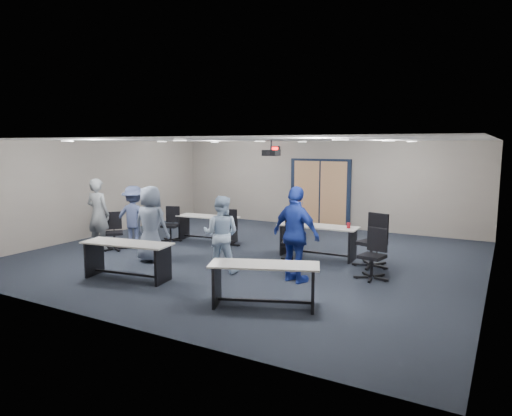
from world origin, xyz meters
The scene contains 25 objects.
floor centered at (0.00, 0.00, 0.00)m, with size 10.00×10.00×0.00m, color #1C202D.
back_wall centered at (0.00, 4.50, 1.35)m, with size 10.00×0.04×2.70m, color gray.
front_wall centered at (0.00, -4.50, 1.35)m, with size 10.00×0.04×2.70m, color gray.
left_wall centered at (-5.00, 0.00, 1.35)m, with size 0.04×9.00×2.70m, color gray.
right_wall centered at (5.00, 0.00, 1.35)m, with size 0.04×9.00×2.70m, color gray.
ceiling centered at (0.00, 0.00, 2.70)m, with size 10.00×9.00×0.04m, color silver.
double_door centered at (0.00, 4.46, 1.05)m, with size 2.00×0.07×2.20m.
exit_sign centered at (-1.60, 4.44, 2.45)m, with size 0.32×0.07×0.18m.
ceiling_projector centered at (0.30, 0.50, 2.40)m, with size 0.35×0.32×0.37m.
ceiling_can_lights centered at (0.00, 0.25, 2.67)m, with size 6.24×5.74×0.02m, color white, non-canonical shape.
table_front_left centered at (-1.16, -2.74, 0.49)m, with size 1.85×0.87×0.72m.
table_front_right centered at (1.89, -2.80, 0.49)m, with size 1.84×1.19×0.71m.
table_back_left centered at (-1.83, 0.91, 0.47)m, with size 1.74×0.75×0.68m.
table_back_right centered at (1.43, 0.68, 0.52)m, with size 1.85×0.66×1.02m.
chair_back_a centered at (-2.68, 0.37, 0.47)m, with size 0.59×0.59×0.93m, color black, non-canonical shape.
chair_back_b centered at (-1.02, 0.65, 0.47)m, with size 0.58×0.58×0.93m, color black, non-canonical shape.
chair_back_c centered at (1.13, -0.09, 0.48)m, with size 0.61×0.61×0.97m, color black, non-canonical shape.
chair_back_d centered at (2.75, 0.43, 0.57)m, with size 0.72×0.72×1.14m, color black, non-canonical shape.
chair_loose_left centered at (-3.24, -1.08, 0.46)m, with size 0.58×0.58×0.93m, color black, non-canonical shape.
chair_loose_right centered at (3.00, -0.45, 0.49)m, with size 0.62×0.62×0.99m, color black, non-canonical shape.
person_gray centered at (-3.63, -1.21, 0.89)m, with size 0.65×0.42×1.77m, color gray.
person_plaid centered at (-1.67, -1.49, 0.85)m, with size 0.83×0.54×1.70m, color slate.
person_lightblue centered at (0.15, -1.43, 0.79)m, with size 0.77×0.60×1.58m, color #B8D3F4.
person_navy centered at (1.77, -1.32, 0.92)m, with size 1.07×0.45×1.83m, color #1B3197.
person_back centered at (-2.97, -0.67, 0.79)m, with size 1.02×0.58×1.58m, color #424D77.
Camera 1 is at (5.22, -9.05, 2.60)m, focal length 32.00 mm.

